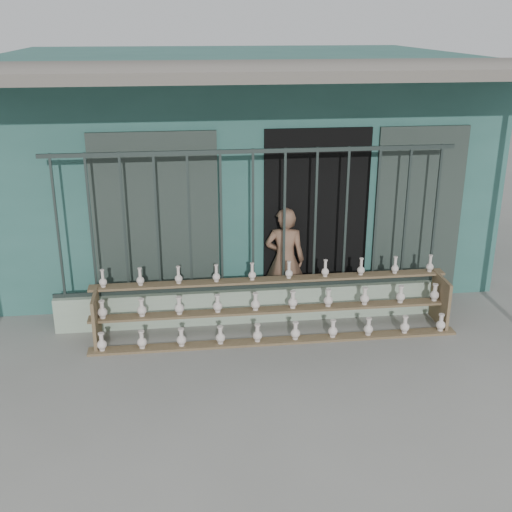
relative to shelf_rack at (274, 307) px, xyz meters
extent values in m
plane|color=slate|center=(-0.21, -0.89, -0.36)|extent=(60.00, 60.00, 0.00)
cube|color=#295851|center=(-0.21, 3.41, 1.24)|extent=(7.00, 5.00, 3.20)
cube|color=black|center=(0.69, 0.93, 0.84)|extent=(1.40, 0.12, 2.40)
cube|color=#212C27|center=(-1.41, 0.89, 0.84)|extent=(1.60, 0.08, 2.40)
cube|color=#212C27|center=(2.09, 0.89, 0.84)|extent=(1.20, 0.08, 2.40)
cube|color=#59544C|center=(-0.21, 0.31, 2.79)|extent=(7.40, 2.00, 0.12)
cube|color=#90A58E|center=(-0.21, 0.41, -0.13)|extent=(5.00, 0.20, 0.45)
cube|color=#283330|center=(-2.56, 0.41, 0.99)|extent=(0.03, 0.03, 1.80)
cube|color=#283330|center=(-2.17, 0.41, 0.99)|extent=(0.03, 0.03, 1.80)
cube|color=#283330|center=(-1.78, 0.41, 0.99)|extent=(0.03, 0.03, 1.80)
cube|color=#283330|center=(-1.38, 0.41, 0.99)|extent=(0.03, 0.03, 1.80)
cube|color=#283330|center=(-0.99, 0.41, 0.99)|extent=(0.03, 0.03, 1.80)
cube|color=#283330|center=(-0.60, 0.41, 0.99)|extent=(0.03, 0.03, 1.80)
cube|color=#283330|center=(-0.21, 0.41, 0.99)|extent=(0.03, 0.03, 1.80)
cube|color=#283330|center=(0.18, 0.41, 0.99)|extent=(0.03, 0.03, 1.80)
cube|color=#283330|center=(0.57, 0.41, 0.99)|extent=(0.03, 0.03, 1.80)
cube|color=#283330|center=(0.97, 0.41, 0.99)|extent=(0.03, 0.03, 1.80)
cube|color=#283330|center=(1.36, 0.41, 0.99)|extent=(0.03, 0.03, 1.80)
cube|color=#283330|center=(1.75, 0.41, 0.99)|extent=(0.03, 0.03, 1.80)
cube|color=#283330|center=(2.14, 0.41, 0.99)|extent=(0.03, 0.03, 1.80)
cube|color=#283330|center=(-0.21, 0.41, 1.86)|extent=(5.00, 0.04, 0.05)
cube|color=#283330|center=(-0.21, 0.41, 0.12)|extent=(5.00, 0.04, 0.05)
cube|color=brown|center=(0.00, -0.24, -0.34)|extent=(4.50, 0.18, 0.03)
cube|color=brown|center=(0.00, 0.01, -0.04)|extent=(4.50, 0.18, 0.03)
cube|color=brown|center=(0.00, 0.26, 0.26)|extent=(4.50, 0.18, 0.03)
cube|color=brown|center=(-2.15, 0.01, -0.04)|extent=(0.04, 0.55, 0.64)
cube|color=brown|center=(2.15, 0.01, -0.04)|extent=(0.04, 0.55, 0.64)
imported|color=brown|center=(0.25, 0.68, 0.36)|extent=(0.58, 0.44, 1.43)
camera|label=1|loc=(-1.10, -7.10, 3.34)|focal=45.00mm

